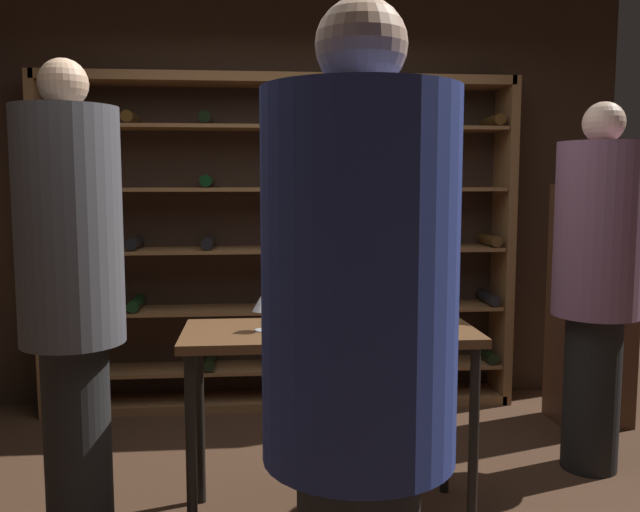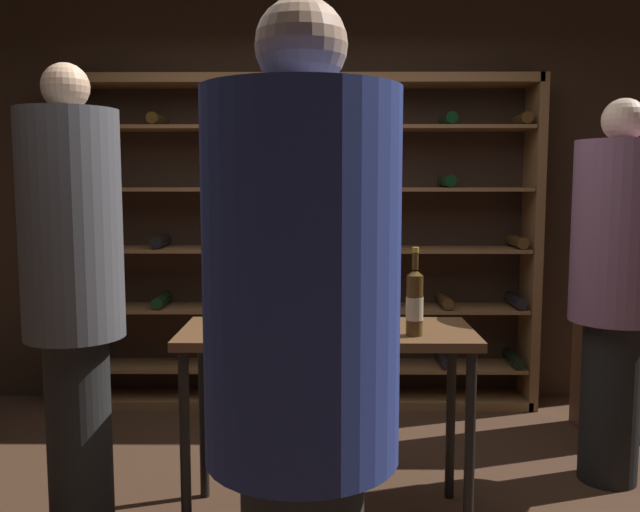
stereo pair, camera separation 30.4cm
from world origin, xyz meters
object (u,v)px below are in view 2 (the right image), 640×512
Objects in this scene: display_cabinet at (621,310)px; wine_glass_stemmed_right at (259,303)px; wine_bottle_amber_reserve at (363,295)px; tasting_table at (327,352)px; person_bystander_red_print at (73,280)px; wine_rack at (303,245)px; person_host_in_suit at (616,275)px; person_guest_plum_blouse at (301,365)px; wine_bottle_green_slim at (415,302)px.

display_cabinet is 9.40× the size of wine_glass_stemmed_right.
display_cabinet is 1.89m from wine_bottle_amber_reserve.
tasting_table is 0.64× the size of person_bystander_red_print.
wine_rack reaches higher than person_host_in_suit.
wine_rack reaches higher than person_guest_plum_blouse.
person_host_in_suit is at bearing 139.23° from person_guest_plum_blouse.
wine_rack is at bearing -177.53° from person_guest_plum_blouse.
display_cabinet is 1.87m from wine_bottle_green_slim.
wine_rack is at bearing 95.75° from tasting_table.
tasting_table is at bearing 177.62° from person_guest_plum_blouse.
person_bystander_red_print is 1.25m from wine_bottle_amber_reserve.
person_host_in_suit reaches higher than tasting_table.
person_guest_plum_blouse is at bearing -110.39° from wine_bottle_green_slim.
person_guest_plum_blouse is at bearing -127.62° from display_cabinet.
wine_bottle_green_slim reaches higher than wine_glass_stemmed_right.
wine_rack is 1.97m from person_host_in_suit.
wine_rack is 8.76× the size of wine_bottle_amber_reserve.
wine_rack is 1.60× the size of person_guest_plum_blouse.
tasting_table is 0.66× the size of person_guest_plum_blouse.
wine_bottle_amber_reserve is at bearing -148.57° from display_cabinet.
person_guest_plum_blouse reaches higher than tasting_table.
wine_rack is 1.51m from wine_bottle_amber_reserve.
tasting_table is 2.08m from display_cabinet.
wine_bottle_green_slim is (0.43, 1.16, -0.05)m from person_guest_plum_blouse.
person_bystander_red_print is 1.42m from wine_bottle_green_slim.
wine_bottle_green_slim is at bearing -9.22° from wine_glass_stemmed_right.
wine_rack is 2.02m from display_cabinet.
tasting_table is at bearing -12.91° from person_bystander_red_print.
wine_bottle_green_slim reaches higher than tasting_table.
wine_rack reaches higher than wine_bottle_amber_reserve.
wine_rack is 1.94m from person_bystander_red_print.
display_cabinet is (1.76, 1.09, -0.02)m from tasting_table.
wine_glass_stemmed_right is at bearing -151.77° from display_cabinet.
person_guest_plum_blouse is (-0.07, -1.29, 0.30)m from tasting_table.
person_guest_plum_blouse reaches higher than wine_glass_stemmed_right.
person_host_in_suit is (1.43, 0.41, 0.29)m from tasting_table.
person_guest_plum_blouse is at bearing -99.38° from wine_bottle_amber_reserve.
wine_bottle_green_slim is at bearing -139.08° from display_cabinet.
display_cabinet is at bearing 28.23° from wine_glass_stemmed_right.
display_cabinet is at bearing -14.33° from wine_rack.
person_guest_plum_blouse is at bearing -93.03° from tasting_table.
person_bystander_red_print is at bearing 13.71° from person_host_in_suit.
person_bystander_red_print is at bearing -138.65° from person_guest_plum_blouse.
tasting_table is at bearing -148.23° from display_cabinet.
person_guest_plum_blouse reaches higher than wine_bottle_green_slim.
wine_rack is at bearing 102.39° from wine_bottle_amber_reserve.
display_cabinet reaches higher than tasting_table.
display_cabinet is 4.21× the size of wine_bottle_amber_reserve.
wine_glass_stemmed_right is at bearing 170.78° from wine_bottle_green_slim.
wine_bottle_amber_reserve is at bearing 171.26° from person_guest_plum_blouse.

